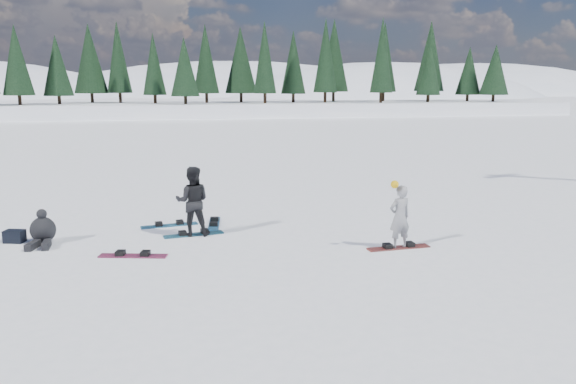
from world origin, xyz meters
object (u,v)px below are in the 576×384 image
(seated_rider, at_px, (43,231))
(snowboard_loose_b, at_px, (133,256))
(snowboard_loose_c, at_px, (169,225))
(snowboarder_man, at_px, (193,201))
(snowboard_loose_a, at_px, (214,224))
(snowboarder_woman, at_px, (400,217))
(gear_bag, at_px, (15,236))

(seated_rider, bearing_deg, snowboard_loose_b, -29.86)
(snowboard_loose_b, bearing_deg, snowboard_loose_c, 86.90)
(snowboarder_man, xyz_separation_m, snowboard_loose_a, (0.59, 1.01, -0.86))
(snowboarder_woman, bearing_deg, snowboard_loose_a, -50.33)
(snowboarder_man, relative_size, snowboard_loose_b, 1.17)
(seated_rider, bearing_deg, snowboard_loose_a, 18.93)
(gear_bag, distance_m, snowboard_loose_b, 3.35)
(snowboard_loose_c, height_order, snowboard_loose_a, same)
(snowboard_loose_c, bearing_deg, seated_rider, -167.96)
(snowboard_loose_c, distance_m, snowboard_loose_a, 1.19)
(snowboarder_man, xyz_separation_m, snowboard_loose_b, (-1.38, -1.54, -0.86))
(snowboard_loose_b, bearing_deg, snowboarder_man, 61.54)
(snowboarder_man, height_order, snowboard_loose_a, snowboarder_man)
(snowboarder_man, relative_size, gear_bag, 3.90)
(seated_rider, height_order, snowboard_loose_a, seated_rider)
(snowboard_loose_b, relative_size, snowboard_loose_c, 1.00)
(seated_rider, distance_m, gear_bag, 0.76)
(snowboarder_man, height_order, snowboard_loose_b, snowboarder_man)
(snowboard_loose_c, xyz_separation_m, snowboard_loose_a, (1.19, -0.07, 0.00))
(snowboarder_man, bearing_deg, snowboard_loose_b, 55.13)
(gear_bag, xyz_separation_m, snowboard_loose_b, (2.87, -1.73, -0.14))
(snowboarder_man, bearing_deg, snowboarder_woman, 162.46)
(snowboard_loose_b, bearing_deg, seated_rider, 159.19)
(snowboarder_woman, xyz_separation_m, snowboard_loose_c, (-5.23, 3.19, -0.75))
(snowboard_loose_b, distance_m, snowboard_loose_a, 3.22)
(snowboarder_man, relative_size, snowboard_loose_c, 1.17)
(snowboarder_man, relative_size, snowboard_loose_a, 1.17)
(gear_bag, distance_m, snowboard_loose_a, 4.91)
(snowboard_loose_b, bearing_deg, snowboard_loose_a, 65.78)
(gear_bag, relative_size, snowboard_loose_c, 0.30)
(seated_rider, xyz_separation_m, snowboard_loose_c, (2.95, 1.14, -0.31))
(snowboarder_man, xyz_separation_m, gear_bag, (-4.25, 0.19, -0.73))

